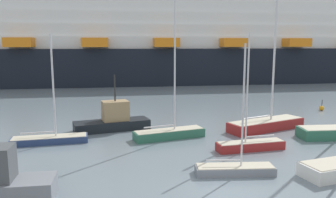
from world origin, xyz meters
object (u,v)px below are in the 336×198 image
object	(u,v)px
fishing_boat_0	(113,120)
channel_buoy_0	(322,108)
sailboat_1	(235,168)
sailboat_4	(50,138)
sailboat_7	(250,144)
sailboat_3	(266,123)
cruise_ship	(159,43)
sailboat_0	(169,132)

from	to	relation	value
fishing_boat_0	channel_buoy_0	xyz separation A→B (m)	(21.61, 4.70, -0.54)
sailboat_1	sailboat_4	distance (m)	13.23
fishing_boat_0	sailboat_4	bearing A→B (deg)	-157.50
sailboat_7	channel_buoy_0	size ratio (longest dim) A/B	6.69
sailboat_3	cruise_ship	xyz separation A→B (m)	(-3.72, 37.43, 6.48)
sailboat_7	channel_buoy_0	bearing A→B (deg)	-142.57
sailboat_0	sailboat_4	xyz separation A→B (m)	(-8.51, 0.14, -0.13)
sailboat_3	fishing_boat_0	world-z (taller)	sailboat_3
sailboat_7	cruise_ship	world-z (taller)	cruise_ship
sailboat_4	sailboat_1	bearing A→B (deg)	-39.60
sailboat_3	cruise_ship	bearing A→B (deg)	76.04
fishing_boat_0	cruise_ship	world-z (taller)	cruise_ship
sailboat_0	sailboat_3	size ratio (longest dim) A/B	0.93
sailboat_7	sailboat_0	bearing A→B (deg)	-41.87
channel_buoy_0	fishing_boat_0	bearing A→B (deg)	-167.72
sailboat_1	fishing_boat_0	distance (m)	12.48
fishing_boat_0	channel_buoy_0	distance (m)	22.12
sailboat_4	cruise_ship	xyz separation A→B (m)	(12.97, 38.54, 6.67)
sailboat_0	sailboat_7	xyz separation A→B (m)	(4.79, -3.62, -0.09)
sailboat_0	fishing_boat_0	distance (m)	5.22
sailboat_7	fishing_boat_0	xyz separation A→B (m)	(-8.89, 6.84, 0.39)
channel_buoy_0	cruise_ship	size ratio (longest dim) A/B	0.01
sailboat_0	sailboat_1	bearing A→B (deg)	-85.40
sailboat_3	sailboat_4	world-z (taller)	sailboat_3
sailboat_3	sailboat_7	world-z (taller)	sailboat_3
sailboat_0	sailboat_4	world-z (taller)	sailboat_0
sailboat_1	cruise_ship	size ratio (longest dim) A/B	0.06
sailboat_7	sailboat_1	bearing A→B (deg)	52.46
sailboat_0	cruise_ship	distance (m)	39.48
channel_buoy_0	cruise_ship	distance (m)	34.09
sailboat_4	sailboat_3	bearing A→B (deg)	-0.69
sailboat_4	channel_buoy_0	world-z (taller)	sailboat_4
sailboat_0	sailboat_1	distance (m)	7.82
fishing_boat_0	sailboat_0	bearing A→B (deg)	-50.63
fishing_boat_0	cruise_ship	distance (m)	37.00
sailboat_3	sailboat_4	distance (m)	16.73
sailboat_3	sailboat_4	xyz separation A→B (m)	(-16.69, -1.11, -0.19)
fishing_boat_0	sailboat_7	bearing A→B (deg)	-50.03
sailboat_0	sailboat_4	bearing A→B (deg)	166.44
cruise_ship	sailboat_3	bearing A→B (deg)	-83.71
sailboat_3	cruise_ship	world-z (taller)	cruise_ship
sailboat_1	cruise_ship	world-z (taller)	cruise_ship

